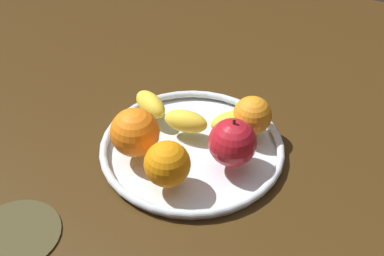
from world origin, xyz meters
TOP-DOWN VIEW (x-y plane):
  - ground_plane at (0.00, 0.00)cm, footprint 131.72×131.72cm
  - fruit_bowl at (0.00, 0.00)cm, footprint 28.44×28.44cm
  - banana at (-1.79, 4.14)cm, footprint 21.71×8.23cm
  - apple at (6.85, -1.30)cm, footprint 7.07×7.07cm
  - orange_back_left at (-6.96, -4.90)cm, footprint 7.32×7.32cm
  - orange_front_right at (-0.02, -8.67)cm, footprint 6.51×6.51cm
  - orange_center at (7.38, 6.38)cm, footprint 6.07×6.07cm
  - ambient_coaster at (-14.90, -23.76)cm, footprint 11.72×11.72cm

SIDE VIEW (x-z plane):
  - ground_plane at x=0.00cm, z-range -4.00..0.00cm
  - ambient_coaster at x=-14.90cm, z-range 0.00..0.60cm
  - fruit_bowl at x=0.00cm, z-range 0.02..1.82cm
  - banana at x=-1.79cm, z-range 1.80..5.28cm
  - orange_center at x=7.38cm, z-range 1.80..7.87cm
  - orange_front_right at x=-0.02cm, z-range 1.80..8.31cm
  - apple at x=6.85cm, z-range 1.40..9.27cm
  - orange_back_left at x=-6.96cm, z-range 1.80..9.12cm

